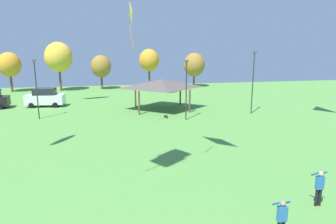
{
  "coord_description": "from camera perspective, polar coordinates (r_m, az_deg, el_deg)",
  "views": [
    {
      "loc": [
        -1.85,
        1.8,
        7.33
      ],
      "look_at": [
        0.8,
        15.33,
        4.31
      ],
      "focal_mm": 32.0,
      "sensor_mm": 36.0,
      "label": 1
    }
  ],
  "objects": [
    {
      "name": "person_standing_near_foreground",
      "position": [
        15.94,
        26.87,
        -12.43
      ],
      "size": [
        0.52,
        0.51,
        1.77
      ],
      "rotation": [
        0.0,
        0.0,
        -0.15
      ],
      "color": "black",
      "rests_on": "ground"
    },
    {
      "name": "person_standing_mid_field",
      "position": [
        12.86,
        20.84,
        -18.25
      ],
      "size": [
        0.52,
        0.49,
        1.7
      ],
      "rotation": [
        0.0,
        0.0,
        -0.26
      ],
      "color": "black",
      "rests_on": "ground"
    },
    {
      "name": "kite_flying_6",
      "position": [
        26.4,
        -7.06,
        17.79
      ],
      "size": [
        0.31,
        1.85,
        3.72
      ],
      "color": "yellow"
    },
    {
      "name": "parked_car_second_from_left",
      "position": [
        40.15,
        -22.38,
        2.59
      ],
      "size": [
        4.72,
        2.38,
        2.31
      ],
      "rotation": [
        0.0,
        0.0,
        -0.1
      ],
      "color": "silver",
      "rests_on": "ground"
    },
    {
      "name": "park_pavilion",
      "position": [
        35.12,
        -1.31,
        5.44
      ],
      "size": [
        7.39,
        5.92,
        3.6
      ],
      "color": "brown",
      "rests_on": "ground"
    },
    {
      "name": "light_post_0",
      "position": [
        29.98,
        3.5,
        4.87
      ],
      "size": [
        0.36,
        0.2,
        6.04
      ],
      "color": "#2D2D33",
      "rests_on": "ground"
    },
    {
      "name": "light_post_1",
      "position": [
        34.12,
        15.89,
        6.03
      ],
      "size": [
        0.36,
        0.2,
        6.84
      ],
      "color": "#2D2D33",
      "rests_on": "ground"
    },
    {
      "name": "light_post_2",
      "position": [
        33.14,
        -23.81,
        4.59
      ],
      "size": [
        0.36,
        0.2,
        6.08
      ],
      "color": "#2D2D33",
      "rests_on": "ground"
    },
    {
      "name": "treeline_tree_1",
      "position": [
        55.35,
        -27.98,
        7.97
      ],
      "size": [
        3.6,
        3.6,
        6.44
      ],
      "color": "brown",
      "rests_on": "ground"
    },
    {
      "name": "treeline_tree_2",
      "position": [
        53.24,
        -20.12,
        9.8
      ],
      "size": [
        4.45,
        4.45,
        8.07
      ],
      "color": "brown",
      "rests_on": "ground"
    },
    {
      "name": "treeline_tree_3",
      "position": [
        53.46,
        -12.63,
        8.48
      ],
      "size": [
        3.46,
        3.46,
        5.88
      ],
      "color": "brown",
      "rests_on": "ground"
    },
    {
      "name": "treeline_tree_4",
      "position": [
        54.46,
        -3.62,
        9.8
      ],
      "size": [
        3.61,
        3.61,
        6.9
      ],
      "color": "brown",
      "rests_on": "ground"
    },
    {
      "name": "treeline_tree_5",
      "position": [
        55.48,
        5.0,
        8.95
      ],
      "size": [
        3.89,
        3.89,
        6.2
      ],
      "color": "brown",
      "rests_on": "ground"
    }
  ]
}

